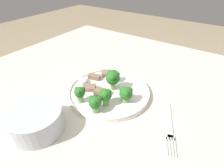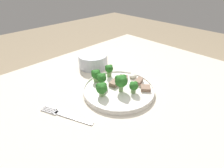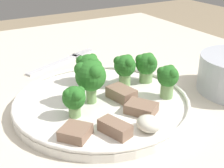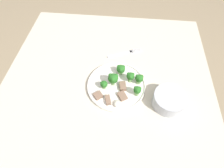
{
  "view_description": "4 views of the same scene",
  "coord_description": "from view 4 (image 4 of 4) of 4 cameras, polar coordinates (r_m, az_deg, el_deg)",
  "views": [
    {
      "loc": [
        -0.3,
        0.43,
        1.13
      ],
      "look_at": [
        -0.02,
        0.03,
        0.78
      ],
      "focal_mm": 28.0,
      "sensor_mm": 36.0,
      "label": 1
    },
    {
      "loc": [
        -0.44,
        -0.33,
        1.15
      ],
      "look_at": [
        -0.03,
        0.07,
        0.78
      ],
      "focal_mm": 28.0,
      "sensor_mm": 36.0,
      "label": 2
    },
    {
      "loc": [
        0.36,
        -0.16,
        1.0
      ],
      "look_at": [
        -0.02,
        0.07,
        0.79
      ],
      "focal_mm": 50.0,
      "sensor_mm": 36.0,
      "label": 3
    },
    {
      "loc": [
        0.44,
        0.07,
        1.45
      ],
      "look_at": [
        -0.0,
        0.03,
        0.8
      ],
      "focal_mm": 28.0,
      "sensor_mm": 36.0,
      "label": 4
    }
  ],
  "objects": [
    {
      "name": "broccoli_floret_near_rim_left",
      "position": [
        0.82,
        6.05,
        2.46
      ],
      "size": [
        0.04,
        0.04,
        0.05
      ],
      "color": "#7FA866",
      "rests_on": "dinner_plate"
    },
    {
      "name": "meat_slice_middle_slice",
      "position": [
        0.78,
        -1.3,
        -5.22
      ],
      "size": [
        0.05,
        0.03,
        0.02
      ],
      "color": "#846651",
      "rests_on": "dinner_plate"
    },
    {
      "name": "sauce_dollop",
      "position": [
        0.77,
        1.8,
        -6.47
      ],
      "size": [
        0.04,
        0.03,
        0.02
      ],
      "color": "silver",
      "rests_on": "dinner_plate"
    },
    {
      "name": "broccoli_floret_front_left",
      "position": [
        0.85,
        2.92,
        4.9
      ],
      "size": [
        0.04,
        0.04,
        0.05
      ],
      "color": "#7FA866",
      "rests_on": "dinner_plate"
    },
    {
      "name": "cream_bowl",
      "position": [
        0.8,
        18.05,
        -5.03
      ],
      "size": [
        0.14,
        0.14,
        0.06
      ],
      "color": "#B7BCC6",
      "rests_on": "table"
    },
    {
      "name": "broccoli_floret_back_left",
      "position": [
        0.79,
        0.36,
        1.86
      ],
      "size": [
        0.05,
        0.05,
        0.07
      ],
      "color": "#7FA866",
      "rests_on": "dinner_plate"
    },
    {
      "name": "fork",
      "position": [
        0.98,
        3.95,
        10.01
      ],
      "size": [
        0.09,
        0.19,
        0.0
      ],
      "color": "silver",
      "rests_on": "table"
    },
    {
      "name": "ground_plane",
      "position": [
        1.52,
        -1.1,
        -17.23
      ],
      "size": [
        8.0,
        8.0,
        0.0
      ],
      "primitive_type": "plane",
      "color": "#9E896B"
    },
    {
      "name": "broccoli_floret_mid_cluster",
      "position": [
        0.78,
        8.26,
        -2.05
      ],
      "size": [
        0.04,
        0.03,
        0.05
      ],
      "color": "#7FA866",
      "rests_on": "dinner_plate"
    },
    {
      "name": "table",
      "position": [
        0.92,
        -1.75,
        -5.14
      ],
      "size": [
        1.14,
        1.03,
        0.75
      ],
      "color": "beige",
      "rests_on": "ground_plane"
    },
    {
      "name": "meat_slice_edge_slice",
      "position": [
        0.82,
        3.52,
        -0.7
      ],
      "size": [
        0.05,
        0.04,
        0.02
      ],
      "color": "#846651",
      "rests_on": "dinner_plate"
    },
    {
      "name": "meat_slice_front_slice",
      "position": [
        0.79,
        3.4,
        -3.92
      ],
      "size": [
        0.05,
        0.05,
        0.01
      ],
      "color": "#846651",
      "rests_on": "dinner_plate"
    },
    {
      "name": "broccoli_floret_center_left",
      "position": [
        0.8,
        -2.68,
        -0.12
      ],
      "size": [
        0.03,
        0.03,
        0.05
      ],
      "color": "#7FA866",
      "rests_on": "dinner_plate"
    },
    {
      "name": "dinner_plate",
      "position": [
        0.83,
        1.39,
        -0.44
      ],
      "size": [
        0.28,
        0.28,
        0.02
      ],
      "color": "white",
      "rests_on": "table"
    },
    {
      "name": "meat_slice_rear_slice",
      "position": [
        0.79,
        -4.56,
        -3.73
      ],
      "size": [
        0.05,
        0.05,
        0.01
      ],
      "color": "#846651",
      "rests_on": "dinner_plate"
    },
    {
      "name": "broccoli_floret_center_back",
      "position": [
        0.82,
        8.87,
        1.75
      ],
      "size": [
        0.04,
        0.04,
        0.05
      ],
      "color": "#7FA866",
      "rests_on": "dinner_plate"
    }
  ]
}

